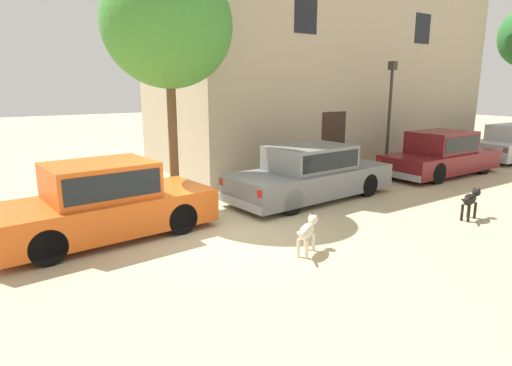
{
  "coord_description": "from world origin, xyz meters",
  "views": [
    {
      "loc": [
        -4.14,
        -7.31,
        2.98
      ],
      "look_at": [
        0.99,
        0.2,
        0.9
      ],
      "focal_mm": 30.04,
      "sensor_mm": 36.0,
      "label": 1
    }
  ],
  "objects_px": {
    "parked_sedan_second": "(311,173)",
    "street_lamp": "(390,103)",
    "parked_sedan_third": "(441,154)",
    "stray_dog_spotted": "(308,231)",
    "acacia_tree_left": "(168,25)",
    "parked_sedan_nearest": "(103,201)",
    "stray_dog_tan": "(471,199)"
  },
  "relations": [
    {
      "from": "parked_sedan_third",
      "to": "street_lamp",
      "type": "height_order",
      "value": "street_lamp"
    },
    {
      "from": "parked_sedan_third",
      "to": "street_lamp",
      "type": "bearing_deg",
      "value": 132.92
    },
    {
      "from": "acacia_tree_left",
      "to": "parked_sedan_nearest",
      "type": "bearing_deg",
      "value": -148.19
    },
    {
      "from": "stray_dog_tan",
      "to": "acacia_tree_left",
      "type": "relative_size",
      "value": 0.17
    },
    {
      "from": "stray_dog_spotted",
      "to": "stray_dog_tan",
      "type": "bearing_deg",
      "value": -38.01
    },
    {
      "from": "stray_dog_tan",
      "to": "street_lamp",
      "type": "height_order",
      "value": "street_lamp"
    },
    {
      "from": "parked_sedan_nearest",
      "to": "parked_sedan_third",
      "type": "height_order",
      "value": "parked_sedan_nearest"
    },
    {
      "from": "parked_sedan_second",
      "to": "stray_dog_tan",
      "type": "distance_m",
      "value": 3.87
    },
    {
      "from": "parked_sedan_third",
      "to": "acacia_tree_left",
      "type": "bearing_deg",
      "value": 170.69
    },
    {
      "from": "parked_sedan_nearest",
      "to": "parked_sedan_second",
      "type": "bearing_deg",
      "value": -4.81
    },
    {
      "from": "stray_dog_spotted",
      "to": "acacia_tree_left",
      "type": "distance_m",
      "value": 5.8
    },
    {
      "from": "parked_sedan_nearest",
      "to": "acacia_tree_left",
      "type": "distance_m",
      "value": 4.35
    },
    {
      "from": "stray_dog_spotted",
      "to": "parked_sedan_third",
      "type": "bearing_deg",
      "value": -12.49
    },
    {
      "from": "parked_sedan_second",
      "to": "acacia_tree_left",
      "type": "distance_m",
      "value": 5.08
    },
    {
      "from": "parked_sedan_nearest",
      "to": "stray_dog_tan",
      "type": "xyz_separation_m",
      "value": [
        7.17,
        -3.48,
        -0.28
      ]
    },
    {
      "from": "street_lamp",
      "to": "acacia_tree_left",
      "type": "xyz_separation_m",
      "value": [
        -7.82,
        0.18,
        1.92
      ]
    },
    {
      "from": "parked_sedan_second",
      "to": "stray_dog_spotted",
      "type": "height_order",
      "value": "parked_sedan_second"
    },
    {
      "from": "parked_sedan_third",
      "to": "acacia_tree_left",
      "type": "xyz_separation_m",
      "value": [
        -9.01,
        1.47,
        3.6
      ]
    },
    {
      "from": "parked_sedan_third",
      "to": "acacia_tree_left",
      "type": "relative_size",
      "value": 0.8
    },
    {
      "from": "stray_dog_tan",
      "to": "parked_sedan_nearest",
      "type": "bearing_deg",
      "value": 144.32
    },
    {
      "from": "stray_dog_spotted",
      "to": "stray_dog_tan",
      "type": "distance_m",
      "value": 4.41
    },
    {
      "from": "parked_sedan_second",
      "to": "stray_dog_spotted",
      "type": "relative_size",
      "value": 5.46
    },
    {
      "from": "stray_dog_tan",
      "to": "acacia_tree_left",
      "type": "xyz_separation_m",
      "value": [
        -5.08,
        4.78,
        3.86
      ]
    },
    {
      "from": "parked_sedan_second",
      "to": "street_lamp",
      "type": "distance_m",
      "value": 4.97
    },
    {
      "from": "parked_sedan_nearest",
      "to": "parked_sedan_second",
      "type": "distance_m",
      "value": 5.38
    },
    {
      "from": "parked_sedan_nearest",
      "to": "stray_dog_spotted",
      "type": "xyz_separation_m",
      "value": [
        2.79,
        -2.93,
        -0.32
      ]
    },
    {
      "from": "street_lamp",
      "to": "acacia_tree_left",
      "type": "bearing_deg",
      "value": 178.65
    },
    {
      "from": "street_lamp",
      "to": "stray_dog_tan",
      "type": "bearing_deg",
      "value": -120.81
    },
    {
      "from": "parked_sedan_nearest",
      "to": "stray_dog_spotted",
      "type": "height_order",
      "value": "parked_sedan_nearest"
    },
    {
      "from": "stray_dog_spotted",
      "to": "stray_dog_tan",
      "type": "height_order",
      "value": "stray_dog_tan"
    },
    {
      "from": "stray_dog_tan",
      "to": "acacia_tree_left",
      "type": "bearing_deg",
      "value": 126.97
    },
    {
      "from": "parked_sedan_third",
      "to": "stray_dog_tan",
      "type": "xyz_separation_m",
      "value": [
        -3.94,
        -3.31,
        -0.26
      ]
    }
  ]
}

